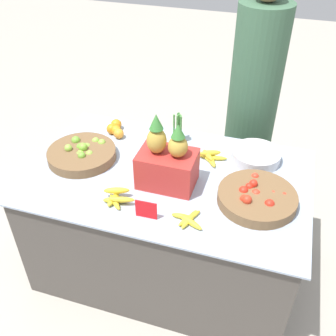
{
  "coord_description": "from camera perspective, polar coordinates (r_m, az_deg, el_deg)",
  "views": [
    {
      "loc": [
        0.53,
        -1.68,
        2.14
      ],
      "look_at": [
        0.0,
        0.0,
        0.81
      ],
      "focal_mm": 42.0,
      "sensor_mm": 36.0,
      "label": 1
    }
  ],
  "objects": [
    {
      "name": "produce_crate",
      "position": [
        2.1,
        -0.14,
        0.8
      ],
      "size": [
        0.31,
        0.21,
        0.43
      ],
      "color": "#B22D28",
      "rests_on": "market_table"
    },
    {
      "name": "vendor_person",
      "position": [
        2.91,
        12.08,
        8.52
      ],
      "size": [
        0.35,
        0.35,
        1.7
      ],
      "color": "#385B42",
      "rests_on": "ground_plane"
    },
    {
      "name": "metal_bowl",
      "position": [
        2.39,
        12.63,
        1.75
      ],
      "size": [
        0.29,
        0.29,
        0.07
      ],
      "color": "silver",
      "rests_on": "market_table"
    },
    {
      "name": "lime_bowl",
      "position": [
        2.41,
        -12.38,
        2.09
      ],
      "size": [
        0.41,
        0.41,
        0.1
      ],
      "color": "brown",
      "rests_on": "market_table"
    },
    {
      "name": "orange_pile",
      "position": [
        2.61,
        -7.61,
        5.65
      ],
      "size": [
        0.13,
        0.16,
        0.07
      ],
      "color": "orange",
      "rests_on": "market_table"
    },
    {
      "name": "market_table",
      "position": [
        2.49,
        0.0,
        -7.86
      ],
      "size": [
        1.59,
        1.0,
        0.76
      ],
      "color": "#4C4742",
      "rests_on": "ground_plane"
    },
    {
      "name": "banana_bunch_front_right",
      "position": [
        1.96,
        2.93,
        -7.41
      ],
      "size": [
        0.18,
        0.16,
        0.03
      ],
      "color": "yellow",
      "rests_on": "market_table"
    },
    {
      "name": "tomato_basket",
      "position": [
        2.09,
        12.77,
        -4.2
      ],
      "size": [
        0.41,
        0.41,
        0.09
      ],
      "color": "brown",
      "rests_on": "market_table"
    },
    {
      "name": "veg_bundle",
      "position": [
        2.48,
        1.53,
        5.8
      ],
      "size": [
        0.06,
        0.06,
        0.19
      ],
      "color": "#428438",
      "rests_on": "market_table"
    },
    {
      "name": "banana_bunch_front_center",
      "position": [
        2.36,
        6.04,
        1.67
      ],
      "size": [
        0.2,
        0.14,
        0.06
      ],
      "color": "yellow",
      "rests_on": "market_table"
    },
    {
      "name": "banana_bunch_back_center",
      "position": [
        2.07,
        -7.51,
        -4.29
      ],
      "size": [
        0.19,
        0.15,
        0.06
      ],
      "color": "yellow",
      "rests_on": "market_table"
    },
    {
      "name": "ground_plane",
      "position": [
        2.77,
        0.0,
        -13.39
      ],
      "size": [
        12.0,
        12.0,
        0.0
      ],
      "primitive_type": "plane",
      "color": "#ADA599"
    },
    {
      "name": "price_sign",
      "position": [
        1.95,
        -3.25,
        -6.05
      ],
      "size": [
        0.11,
        0.01,
        0.1
      ],
      "rotation": [
        0.0,
        0.0,
        0.03
      ],
      "color": "red",
      "rests_on": "market_table"
    }
  ]
}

